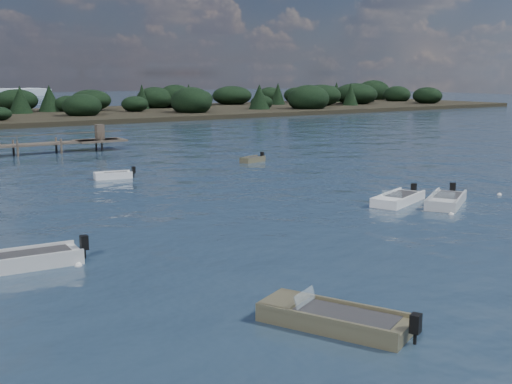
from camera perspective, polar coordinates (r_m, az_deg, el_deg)
ground at (r=80.26m, az=-19.35°, el=4.20°), size 400.00×400.00×0.00m
tender_far_white at (r=50.64m, az=-12.57°, el=1.34°), size 3.21×1.63×1.08m
tender_far_grey_b at (r=58.75m, az=-0.30°, el=2.82°), size 2.94×1.79×0.99m
dinghy_mid_white_a at (r=41.15m, az=12.52°, el=-0.74°), size 5.04×3.29×1.17m
dinghy_near_olive at (r=21.11m, az=6.91°, el=-11.36°), size 3.66×5.16×1.27m
dinghy_mid_white_b at (r=41.27m, az=16.53°, el=-0.87°), size 5.06×4.04×1.29m
dinghy_mid_grey at (r=28.75m, az=-20.06°, el=-5.94°), size 5.21×2.14×1.30m
buoy_b at (r=38.47m, az=16.96°, el=-1.96°), size 0.32×0.32×0.32m
buoy_c at (r=28.20m, az=-15.51°, el=-6.37°), size 0.32×0.32×0.32m
buoy_d at (r=45.72m, az=20.82°, el=-0.26°), size 0.32×0.32×0.32m
far_headland at (r=125.80m, az=-13.03°, el=7.50°), size 190.00×40.00×5.80m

